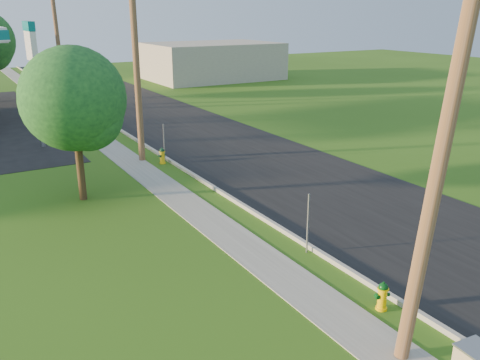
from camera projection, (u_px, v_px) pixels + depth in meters
name	position (u px, v px, depth m)	size (l,w,h in m)	color
ground_plane	(401.00, 320.00, 12.68)	(140.00, 140.00, 0.00)	#2F5814
road	(303.00, 181.00, 23.03)	(8.00, 120.00, 0.02)	black
curb	(226.00, 195.00, 21.09)	(0.15, 120.00, 0.15)	#A4A197
sidewalk	(188.00, 204.00, 20.27)	(1.50, 120.00, 0.03)	gray
utility_pole_near	(443.00, 146.00, 10.06)	(1.40, 0.32, 9.48)	brown
utility_pole_mid	(136.00, 63.00, 24.75)	(1.40, 0.32, 9.80)	brown
utility_pole_far	(58.00, 46.00, 39.54)	(1.40, 0.32, 9.50)	brown
sign_post_near	(308.00, 224.00, 15.93)	(0.05, 0.04, 2.00)	gray
sign_post_mid	(164.00, 144.00, 25.59)	(0.05, 0.04, 2.00)	gray
sign_post_far	(98.00, 106.00, 35.58)	(0.05, 0.04, 2.00)	gray
price_pylon	(31.00, 49.00, 27.23)	(0.34, 2.04, 6.85)	gray
distant_building	(212.00, 61.00, 57.53)	(14.00, 10.00, 4.00)	gray
tree_verge	(77.00, 103.00, 19.60)	(4.07, 4.07, 6.17)	#3B2A15
hydrant_near	(382.00, 296.00, 13.02)	(0.42, 0.37, 0.80)	#FBC200
hydrant_mid	(162.00, 156.00, 25.62)	(0.43, 0.39, 0.84)	yellow
hydrant_far	(110.00, 124.00, 32.95)	(0.43, 0.39, 0.84)	yellow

